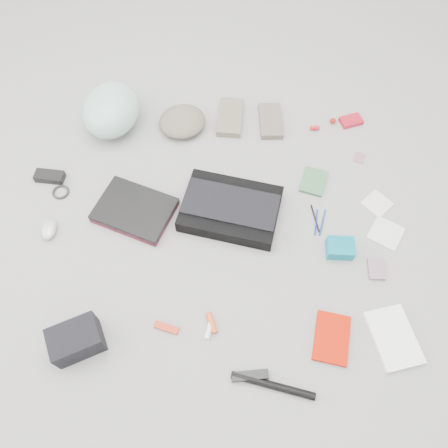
{
  "coord_description": "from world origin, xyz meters",
  "views": [
    {
      "loc": [
        -0.0,
        -0.86,
        1.59
      ],
      "look_at": [
        0.0,
        0.0,
        0.05
      ],
      "focal_mm": 35.0,
      "sensor_mm": 36.0,
      "label": 1
    }
  ],
  "objects_px": {
    "bike_helmet": "(111,110)",
    "accordion_wallet": "(340,248)",
    "camera_bag": "(76,340)",
    "book_red": "(332,338)",
    "messenger_bag": "(231,209)",
    "laptop": "(134,209)"
  },
  "relations": [
    {
      "from": "bike_helmet",
      "to": "accordion_wallet",
      "type": "relative_size",
      "value": 3.02
    },
    {
      "from": "accordion_wallet",
      "to": "camera_bag",
      "type": "bearing_deg",
      "value": -155.77
    },
    {
      "from": "bike_helmet",
      "to": "accordion_wallet",
      "type": "height_order",
      "value": "bike_helmet"
    },
    {
      "from": "book_red",
      "to": "camera_bag",
      "type": "bearing_deg",
      "value": -165.98
    },
    {
      "from": "messenger_bag",
      "to": "laptop",
      "type": "height_order",
      "value": "messenger_bag"
    },
    {
      "from": "laptop",
      "to": "camera_bag",
      "type": "distance_m",
      "value": 0.57
    },
    {
      "from": "messenger_bag",
      "to": "bike_helmet",
      "type": "xyz_separation_m",
      "value": [
        -0.55,
        0.5,
        0.06
      ]
    },
    {
      "from": "laptop",
      "to": "bike_helmet",
      "type": "distance_m",
      "value": 0.52
    },
    {
      "from": "book_red",
      "to": "accordion_wallet",
      "type": "height_order",
      "value": "accordion_wallet"
    },
    {
      "from": "accordion_wallet",
      "to": "bike_helmet",
      "type": "bearing_deg",
      "value": 148.98
    },
    {
      "from": "messenger_bag",
      "to": "bike_helmet",
      "type": "distance_m",
      "value": 0.74
    },
    {
      "from": "camera_bag",
      "to": "book_red",
      "type": "relative_size",
      "value": 0.94
    },
    {
      "from": "laptop",
      "to": "accordion_wallet",
      "type": "relative_size",
      "value": 2.94
    },
    {
      "from": "camera_bag",
      "to": "book_red",
      "type": "xyz_separation_m",
      "value": [
        0.91,
        0.02,
        -0.05
      ]
    },
    {
      "from": "bike_helmet",
      "to": "book_red",
      "type": "distance_m",
      "value": 1.38
    },
    {
      "from": "laptop",
      "to": "book_red",
      "type": "height_order",
      "value": "laptop"
    },
    {
      "from": "laptop",
      "to": "book_red",
      "type": "distance_m",
      "value": 0.94
    },
    {
      "from": "bike_helmet",
      "to": "camera_bag",
      "type": "distance_m",
      "value": 1.05
    },
    {
      "from": "camera_bag",
      "to": "book_red",
      "type": "bearing_deg",
      "value": -22.46
    },
    {
      "from": "bike_helmet",
      "to": "laptop",
      "type": "bearing_deg",
      "value": -62.82
    },
    {
      "from": "messenger_bag",
      "to": "laptop",
      "type": "bearing_deg",
      "value": -166.52
    },
    {
      "from": "laptop",
      "to": "accordion_wallet",
      "type": "height_order",
      "value": "accordion_wallet"
    }
  ]
}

